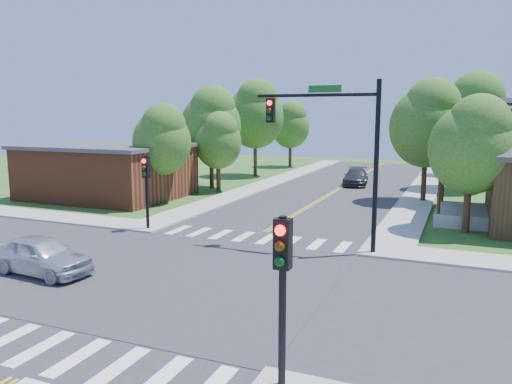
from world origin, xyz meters
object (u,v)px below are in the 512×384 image
at_px(signal_pole_se, 282,271).
at_px(signal_pole_nw, 146,178).
at_px(signal_mast_ne, 336,138).
at_px(car_silver, 41,256).
at_px(car_dgrey, 356,177).

height_order(signal_pole_se, signal_pole_nw, same).
bearing_deg(signal_mast_ne, signal_pole_nw, -179.93).
distance_m(signal_mast_ne, signal_pole_se, 11.55).
bearing_deg(car_silver, signal_mast_ne, -46.05).
bearing_deg(car_dgrey, car_silver, -109.77).
height_order(car_silver, car_dgrey, car_silver).
distance_m(car_silver, car_dgrey, 28.02).
height_order(signal_mast_ne, signal_pole_se, signal_mast_ne).
height_order(signal_mast_ne, car_silver, signal_mast_ne).
xyz_separation_m(signal_pole_se, signal_pole_nw, (-11.20, 11.20, 0.00)).
distance_m(signal_pole_se, car_silver, 11.58).
height_order(signal_pole_nw, car_dgrey, signal_pole_nw).
bearing_deg(signal_pole_se, signal_pole_nw, 135.00).
bearing_deg(signal_pole_se, car_silver, 159.97).
height_order(signal_pole_se, car_dgrey, signal_pole_se).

